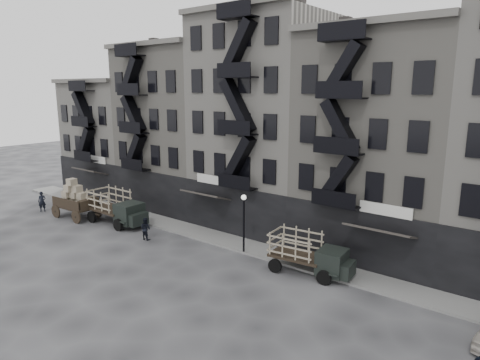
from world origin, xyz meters
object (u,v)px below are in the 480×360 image
Objects in this scene: stake_truck_east at (309,251)px; pedestrian_mid at (146,229)px; stake_truck_west at (116,205)px; wagon at (75,196)px; horse at (69,197)px; pedestrian_west at (42,202)px.

stake_truck_east is 13.14m from pedestrian_mid.
wagon is at bearing -166.15° from stake_truck_west.
stake_truck_west is at bearing 178.09° from stake_truck_east.
stake_truck_east is (22.44, 2.49, -0.54)m from wagon.
wagon reaches higher than horse.
pedestrian_west is (-26.71, -3.39, -0.54)m from stake_truck_east.
stake_truck_east is at bearing -105.07° from horse.
stake_truck_east reaches higher than pedestrian_west.
horse is 13.90m from pedestrian_mid.
horse is 1.06× the size of pedestrian_west.
horse is at bearing 174.91° from stake_truck_west.
stake_truck_west is at bearing -18.43° from pedestrian_mid.
wagon reaches higher than stake_truck_east.
horse is 0.37× the size of stake_truck_east.
pedestrian_west is (-8.77, -2.07, -0.73)m from stake_truck_west.
horse is 0.34× the size of stake_truck_west.
pedestrian_mid reaches higher than horse.
horse is at bearing -14.01° from pedestrian_mid.
stake_truck_west is (8.78, -0.66, 0.83)m from horse.
wagon is at bearing -39.02° from pedestrian_west.
pedestrian_west is (-4.27, -0.89, -1.08)m from wagon.
horse is 8.85m from stake_truck_west.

